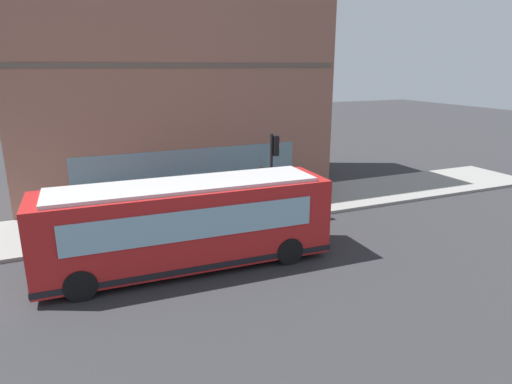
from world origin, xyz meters
TOP-DOWN VIEW (x-y plane):
  - ground at (0.00, 0.00)m, footprint 120.00×120.00m
  - sidewalk_curb at (4.92, 0.00)m, footprint 4.64×40.00m
  - building_corner at (10.77, 0.00)m, footprint 7.12×16.71m
  - city_bus_nearside at (-0.25, 2.25)m, footprint 2.85×10.11m
  - traffic_light_near_corner at (3.11, -2.71)m, footprint 0.32×0.49m
  - fire_hydrant at (5.28, -4.04)m, footprint 0.35×0.35m
  - pedestrian_near_building_entrance at (5.50, -3.18)m, footprint 0.32×0.32m
  - pedestrian_walking_along_curb at (5.49, 1.32)m, footprint 0.32×0.32m
  - pedestrian_near_hydrant at (4.89, -4.94)m, footprint 0.32×0.32m
  - newspaper_vending_box at (6.62, 4.17)m, footprint 0.44×0.43m

SIDE VIEW (x-z plane):
  - ground at x=0.00m, z-range 0.00..0.00m
  - sidewalk_curb at x=4.92m, z-range 0.00..0.15m
  - fire_hydrant at x=5.28m, z-range 0.14..0.88m
  - newspaper_vending_box at x=6.62m, z-range 0.15..1.05m
  - pedestrian_near_hydrant at x=4.89m, z-range 0.27..1.94m
  - pedestrian_walking_along_curb at x=5.49m, z-range 0.29..2.06m
  - pedestrian_near_building_entrance at x=5.50m, z-range 0.30..2.11m
  - city_bus_nearside at x=-0.25m, z-range 0.02..3.09m
  - traffic_light_near_corner at x=3.11m, z-range 0.91..4.76m
  - building_corner at x=10.77m, z-range -0.01..12.52m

